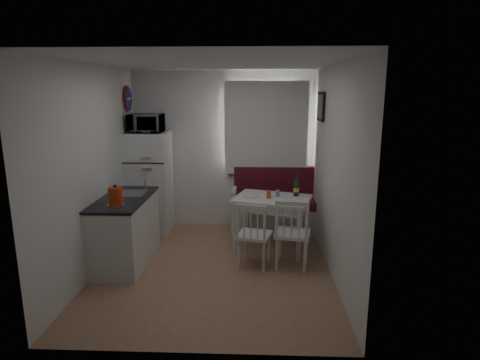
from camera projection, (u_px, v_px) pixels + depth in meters
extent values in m
cube|color=#9F7254|center=(214.00, 268.00, 5.26)|extent=(3.00, 3.50, 0.02)
cube|color=white|center=(211.00, 62.00, 4.69)|extent=(3.00, 3.50, 0.02)
cube|color=white|center=(224.00, 150.00, 6.68)|extent=(3.00, 0.02, 2.60)
cube|color=white|center=(190.00, 213.00, 3.27)|extent=(3.00, 0.02, 2.60)
cube|color=white|center=(94.00, 170.00, 5.04)|extent=(0.02, 3.50, 2.60)
cube|color=white|center=(334.00, 172.00, 4.92)|extent=(0.02, 3.50, 2.60)
cube|color=silver|center=(266.00, 131.00, 6.56)|extent=(1.22, 0.06, 1.47)
cube|color=white|center=(266.00, 128.00, 6.48)|extent=(1.35, 0.02, 1.50)
cube|color=silver|center=(126.00, 232.00, 5.36)|extent=(0.60, 1.30, 0.86)
cube|color=black|center=(123.00, 199.00, 5.26)|extent=(0.62, 1.32, 0.03)
cube|color=#99999E|center=(131.00, 197.00, 5.51)|extent=(0.40, 0.40, 0.10)
cylinder|color=silver|center=(145.00, 181.00, 5.64)|extent=(0.02, 0.02, 0.26)
cylinder|color=navy|center=(128.00, 99.00, 6.26)|extent=(0.03, 0.40, 0.40)
cube|color=black|center=(321.00, 106.00, 5.83)|extent=(0.04, 0.52, 0.42)
cube|color=silver|center=(275.00, 219.00, 6.63)|extent=(1.45, 0.56, 0.40)
cube|color=maroon|center=(276.00, 203.00, 6.57)|extent=(1.38, 0.51, 0.13)
cube|color=maroon|center=(276.00, 182.00, 6.71)|extent=(1.38, 0.11, 0.51)
cube|color=silver|center=(272.00, 199.00, 5.72)|extent=(1.22, 1.01, 0.04)
cube|color=silver|center=(272.00, 204.00, 5.74)|extent=(1.08, 0.88, 0.13)
cylinder|color=silver|center=(272.00, 225.00, 5.81)|extent=(0.06, 0.06, 0.74)
cube|color=silver|center=(254.00, 235.00, 5.25)|extent=(0.50, 0.49, 0.04)
cube|color=silver|center=(254.00, 222.00, 5.02)|extent=(0.39, 0.14, 0.44)
cube|color=silver|center=(293.00, 234.00, 5.23)|extent=(0.51, 0.49, 0.04)
cube|color=silver|center=(294.00, 220.00, 4.99)|extent=(0.42, 0.12, 0.46)
cube|color=white|center=(150.00, 183.00, 6.50)|extent=(0.65, 0.65, 1.63)
imported|color=white|center=(146.00, 123.00, 6.24)|extent=(0.52, 0.35, 0.29)
cylinder|color=red|center=(115.00, 196.00, 4.82)|extent=(0.20, 0.20, 0.27)
cylinder|color=#DE4F25|center=(269.00, 195.00, 5.66)|extent=(0.07, 0.07, 0.11)
cylinder|color=#7091BE|center=(278.00, 193.00, 5.75)|extent=(0.06, 0.06, 0.10)
cylinder|color=white|center=(251.00, 196.00, 5.75)|extent=(0.24, 0.24, 0.02)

